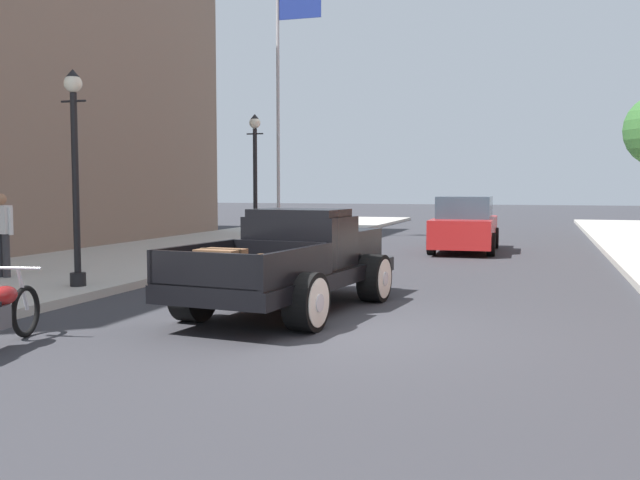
{
  "coord_description": "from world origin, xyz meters",
  "views": [
    {
      "loc": [
        2.76,
        -9.04,
        1.93
      ],
      "look_at": [
        -0.93,
        2.75,
        1.0
      ],
      "focal_mm": 39.72,
      "sensor_mm": 36.0,
      "label": 1
    }
  ],
  "objects_px": {
    "hotrod_truck_black": "(298,261)",
    "flagpole": "(284,82)",
    "car_background_red": "(465,226)",
    "street_lamp_near": "(75,161)",
    "street_lamp_far": "(255,171)",
    "pedestrian_sidewalk_left": "(2,230)"
  },
  "relations": [
    {
      "from": "street_lamp_far",
      "to": "flagpole",
      "type": "height_order",
      "value": "flagpole"
    },
    {
      "from": "street_lamp_near",
      "to": "street_lamp_far",
      "type": "height_order",
      "value": "same"
    },
    {
      "from": "street_lamp_near",
      "to": "hotrod_truck_black",
      "type": "bearing_deg",
      "value": -2.83
    },
    {
      "from": "hotrod_truck_black",
      "to": "street_lamp_near",
      "type": "xyz_separation_m",
      "value": [
        -4.26,
        0.21,
        1.63
      ]
    },
    {
      "from": "car_background_red",
      "to": "flagpole",
      "type": "bearing_deg",
      "value": 154.66
    },
    {
      "from": "pedestrian_sidewalk_left",
      "to": "street_lamp_near",
      "type": "height_order",
      "value": "street_lamp_near"
    },
    {
      "from": "pedestrian_sidewalk_left",
      "to": "street_lamp_far",
      "type": "relative_size",
      "value": 0.43
    },
    {
      "from": "hotrod_truck_black",
      "to": "flagpole",
      "type": "xyz_separation_m",
      "value": [
        -5.44,
        14.14,
        5.02
      ]
    },
    {
      "from": "car_background_red",
      "to": "pedestrian_sidewalk_left",
      "type": "xyz_separation_m",
      "value": [
        -7.95,
        -10.03,
        0.32
      ]
    },
    {
      "from": "flagpole",
      "to": "pedestrian_sidewalk_left",
      "type": "bearing_deg",
      "value": -94.26
    },
    {
      "from": "hotrod_truck_black",
      "to": "street_lamp_far",
      "type": "bearing_deg",
      "value": 116.68
    },
    {
      "from": "pedestrian_sidewalk_left",
      "to": "street_lamp_near",
      "type": "xyz_separation_m",
      "value": [
        2.18,
        -0.61,
        1.3
      ]
    },
    {
      "from": "hotrod_truck_black",
      "to": "car_background_red",
      "type": "relative_size",
      "value": 1.17
    },
    {
      "from": "hotrod_truck_black",
      "to": "car_background_red",
      "type": "xyz_separation_m",
      "value": [
        1.51,
        10.85,
        0.01
      ]
    },
    {
      "from": "car_background_red",
      "to": "flagpole",
      "type": "xyz_separation_m",
      "value": [
        -6.95,
        3.29,
        5.0
      ]
    },
    {
      "from": "street_lamp_near",
      "to": "flagpole",
      "type": "bearing_deg",
      "value": 94.87
    },
    {
      "from": "hotrod_truck_black",
      "to": "car_background_red",
      "type": "bearing_deg",
      "value": 82.07
    },
    {
      "from": "street_lamp_near",
      "to": "street_lamp_far",
      "type": "distance_m",
      "value": 8.08
    },
    {
      "from": "flagpole",
      "to": "car_background_red",
      "type": "bearing_deg",
      "value": -25.34
    },
    {
      "from": "street_lamp_near",
      "to": "street_lamp_far",
      "type": "xyz_separation_m",
      "value": [
        0.09,
        8.08,
        0.0
      ]
    },
    {
      "from": "hotrod_truck_black",
      "to": "street_lamp_near",
      "type": "height_order",
      "value": "street_lamp_near"
    },
    {
      "from": "street_lamp_near",
      "to": "flagpole",
      "type": "height_order",
      "value": "flagpole"
    }
  ]
}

